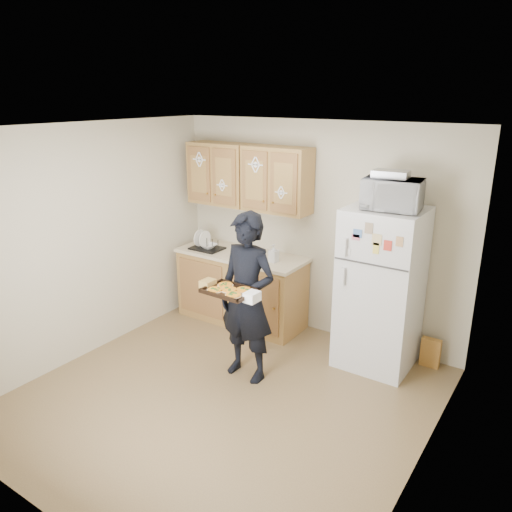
# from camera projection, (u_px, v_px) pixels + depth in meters

# --- Properties ---
(floor) EXTENTS (3.60, 3.60, 0.00)m
(floor) POSITION_uv_depth(u_px,v_px,m) (225.00, 397.00, 4.77)
(floor) COLOR brown
(floor) RESTS_ON ground
(ceiling) EXTENTS (3.60, 3.60, 0.00)m
(ceiling) POSITION_uv_depth(u_px,v_px,m) (219.00, 129.00, 3.99)
(ceiling) COLOR beige
(ceiling) RESTS_ON wall_back
(wall_back) EXTENTS (3.60, 0.04, 2.50)m
(wall_back) POSITION_uv_depth(u_px,v_px,m) (316.00, 230.00, 5.80)
(wall_back) COLOR beige
(wall_back) RESTS_ON floor
(wall_front) EXTENTS (3.60, 0.04, 2.50)m
(wall_front) POSITION_uv_depth(u_px,v_px,m) (37.00, 362.00, 2.96)
(wall_front) COLOR beige
(wall_front) RESTS_ON floor
(wall_left) EXTENTS (0.04, 3.60, 2.50)m
(wall_left) POSITION_uv_depth(u_px,v_px,m) (88.00, 242.00, 5.34)
(wall_left) COLOR beige
(wall_left) RESTS_ON floor
(wall_right) EXTENTS (0.04, 3.60, 2.50)m
(wall_right) POSITION_uv_depth(u_px,v_px,m) (429.00, 325.00, 3.43)
(wall_right) COLOR beige
(wall_right) RESTS_ON floor
(refrigerator) EXTENTS (0.75, 0.70, 1.70)m
(refrigerator) POSITION_uv_depth(u_px,v_px,m) (381.00, 289.00, 5.14)
(refrigerator) COLOR silver
(refrigerator) RESTS_ON floor
(base_cabinet) EXTENTS (1.60, 0.60, 0.86)m
(base_cabinet) POSITION_uv_depth(u_px,v_px,m) (241.00, 289.00, 6.26)
(base_cabinet) COLOR olive
(base_cabinet) RESTS_ON floor
(countertop) EXTENTS (1.64, 0.64, 0.04)m
(countertop) POSITION_uv_depth(u_px,v_px,m) (241.00, 255.00, 6.12)
(countertop) COLOR beige
(countertop) RESTS_ON base_cabinet
(upper_cab_left) EXTENTS (0.80, 0.33, 0.75)m
(upper_cab_left) POSITION_uv_depth(u_px,v_px,m) (220.00, 174.00, 6.14)
(upper_cab_left) COLOR olive
(upper_cab_left) RESTS_ON wall_back
(upper_cab_right) EXTENTS (0.80, 0.33, 0.75)m
(upper_cab_right) POSITION_uv_depth(u_px,v_px,m) (277.00, 180.00, 5.71)
(upper_cab_right) COLOR olive
(upper_cab_right) RESTS_ON wall_back
(cereal_box) EXTENTS (0.20, 0.07, 0.32)m
(cereal_box) POSITION_uv_depth(u_px,v_px,m) (430.00, 353.00, 5.27)
(cereal_box) COLOR #E0AE4F
(cereal_box) RESTS_ON floor
(person) EXTENTS (0.64, 0.43, 1.72)m
(person) POSITION_uv_depth(u_px,v_px,m) (247.00, 298.00, 4.89)
(person) COLOR black
(person) RESTS_ON floor
(baking_tray) EXTENTS (0.47, 0.35, 0.04)m
(baking_tray) POSITION_uv_depth(u_px,v_px,m) (229.00, 291.00, 4.60)
(baking_tray) COLOR black
(baking_tray) RESTS_ON person
(pizza_front_left) EXTENTS (0.15, 0.15, 0.02)m
(pizza_front_left) POSITION_uv_depth(u_px,v_px,m) (215.00, 290.00, 4.59)
(pizza_front_left) COLOR orange
(pizza_front_left) RESTS_ON baking_tray
(pizza_front_right) EXTENTS (0.15, 0.15, 0.02)m
(pizza_front_right) POSITION_uv_depth(u_px,v_px,m) (233.00, 295.00, 4.47)
(pizza_front_right) COLOR orange
(pizza_front_right) RESTS_ON baking_tray
(pizza_back_left) EXTENTS (0.15, 0.15, 0.02)m
(pizza_back_left) POSITION_uv_depth(u_px,v_px,m) (225.00, 285.00, 4.71)
(pizza_back_left) COLOR orange
(pizza_back_left) RESTS_ON baking_tray
(pizza_back_right) EXTENTS (0.15, 0.15, 0.02)m
(pizza_back_right) POSITION_uv_depth(u_px,v_px,m) (243.00, 290.00, 4.59)
(pizza_back_right) COLOR orange
(pizza_back_right) RESTS_ON baking_tray
(pizza_center) EXTENTS (0.15, 0.15, 0.02)m
(pizza_center) POSITION_uv_depth(u_px,v_px,m) (229.00, 290.00, 4.59)
(pizza_center) COLOR orange
(pizza_center) RESTS_ON baking_tray
(microwave) EXTENTS (0.59, 0.43, 0.30)m
(microwave) POSITION_uv_depth(u_px,v_px,m) (392.00, 194.00, 4.75)
(microwave) COLOR silver
(microwave) RESTS_ON refrigerator
(foil_pan) EXTENTS (0.36, 0.27, 0.07)m
(foil_pan) POSITION_uv_depth(u_px,v_px,m) (391.00, 174.00, 4.74)
(foil_pan) COLOR silver
(foil_pan) RESTS_ON microwave
(dish_rack) EXTENTS (0.39, 0.30, 0.16)m
(dish_rack) POSITION_uv_depth(u_px,v_px,m) (207.00, 243.00, 6.25)
(dish_rack) COLOR black
(dish_rack) RESTS_ON countertop
(bowl) EXTENTS (0.21, 0.21, 0.05)m
(bowl) POSITION_uv_depth(u_px,v_px,m) (208.00, 246.00, 6.25)
(bowl) COLOR silver
(bowl) RESTS_ON dish_rack
(soap_bottle) EXTENTS (0.10, 0.10, 0.21)m
(soap_bottle) POSITION_uv_depth(u_px,v_px,m) (274.00, 253.00, 5.77)
(soap_bottle) COLOR silver
(soap_bottle) RESTS_ON countertop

